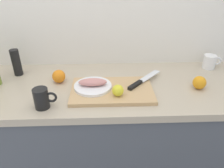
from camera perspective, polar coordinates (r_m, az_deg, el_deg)
back_wall at (r=1.45m, az=-8.94°, el=18.39°), size 3.20×0.05×2.50m
kitchen_counter at (r=1.53m, az=-7.78°, el=-15.10°), size 2.00×0.60×0.90m
cutting_board at (r=1.18m, az=0.00°, el=-1.69°), size 0.44×0.28×0.02m
white_plate at (r=1.19m, az=-5.02°, el=-0.59°), size 0.20×0.20×0.01m
fish_fillet at (r=1.18m, az=-5.08°, el=0.49°), size 0.15×0.07×0.04m
chef_knife at (r=1.24m, az=7.51°, el=0.65°), size 0.22×0.23×0.02m
lemon_0 at (r=1.10m, az=1.54°, el=-1.69°), size 0.06×0.06×0.06m
coffee_mug_0 at (r=1.57m, az=24.24°, el=5.33°), size 0.12×0.08×0.09m
coffee_mug_1 at (r=1.09m, az=-17.88°, el=-3.59°), size 0.11×0.07×0.10m
orange_1 at (r=1.30m, az=-13.75°, el=1.98°), size 0.08×0.08×0.08m
orange_3 at (r=1.29m, az=21.91°, el=0.35°), size 0.07×0.07×0.07m
pepper_mill at (r=1.45m, az=-23.76°, el=5.17°), size 0.05×0.05×0.16m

